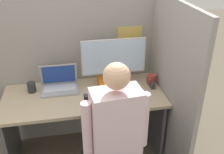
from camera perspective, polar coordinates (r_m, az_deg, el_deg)
The scene contains 13 objects.
cubicle_panel_back at distance 2.75m, azimuth -6.87°, elevation 1.44°, with size 2.00×0.05×1.60m.
cubicle_panel_right at distance 2.55m, azimuth 11.52°, elevation -1.26°, with size 0.04×1.29×1.60m.
desk at distance 2.58m, azimuth -5.98°, elevation -7.10°, with size 1.50×0.66×0.71m.
paper_box at distance 2.61m, azimuth 0.36°, elevation -1.20°, with size 0.30×0.25×0.06m.
monitor at distance 2.50m, azimuth 0.37°, elevation 4.11°, with size 0.62×0.17×0.42m.
laptop at distance 2.59m, azimuth -11.34°, elevation -1.66°, with size 0.35×0.24×0.25m.
mouse at distance 2.36m, azimuth -5.03°, elevation -5.11°, with size 0.06×0.05×0.03m.
stapler at distance 2.64m, azimuth 8.44°, elevation -1.29°, with size 0.04×0.16×0.06m.
carrot_toy at distance 2.32m, azimuth 2.69°, elevation -5.52°, with size 0.05×0.12×0.05m.
office_chair at distance 2.15m, azimuth 0.55°, elevation -16.18°, with size 0.53×0.57×0.99m.
person at distance 1.86m, azimuth 1.12°, elevation -13.92°, with size 0.48×0.47×1.34m.
coffee_mug at distance 2.65m, azimuth 8.61°, elevation -0.58°, with size 0.08×0.08×0.10m.
pen_cup at distance 2.61m, azimuth -17.10°, elevation -2.15°, with size 0.08×0.08×0.10m.
Camera 1 is at (-0.13, -1.79, 2.01)m, focal length 42.00 mm.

